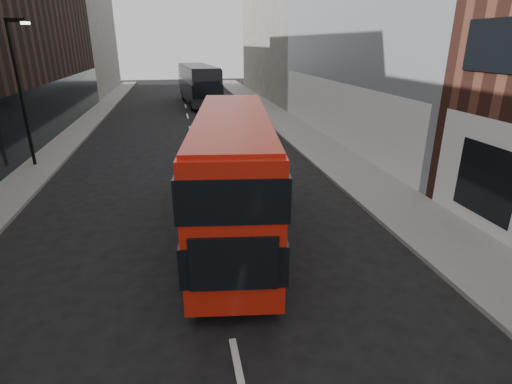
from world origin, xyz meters
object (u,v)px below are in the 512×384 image
red_bus (233,170)px  car_b (252,121)px  car_a (249,157)px  car_c (251,124)px  street_lamp (21,84)px  grey_bus (198,84)px

red_bus → car_b: red_bus is taller
red_bus → car_a: bearing=83.7°
red_bus → car_c: size_ratio=2.31×
street_lamp → grey_bus: bearing=65.2°
grey_bus → car_b: bearing=-83.5°
street_lamp → car_a: size_ratio=1.81×
street_lamp → red_bus: street_lamp is taller
red_bus → grey_bus: 30.48m
grey_bus → car_a: (1.10, -23.57, -1.44)m
car_a → red_bus: bearing=-107.7°
red_bus → grey_bus: red_bus is taller
street_lamp → car_a: bearing=-13.8°
grey_bus → car_a: bearing=-92.1°
grey_bus → car_b: 14.98m
red_bus → car_b: (3.56, 15.83, -1.45)m
car_a → car_c: bearing=75.6°
grey_bus → car_b: size_ratio=2.59×
street_lamp → car_c: (12.47, 6.00, -3.54)m
red_bus → car_c: 16.00m
street_lamp → car_b: size_ratio=1.48×
car_b → car_c: 0.34m
red_bus → street_lamp: bearing=141.3°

